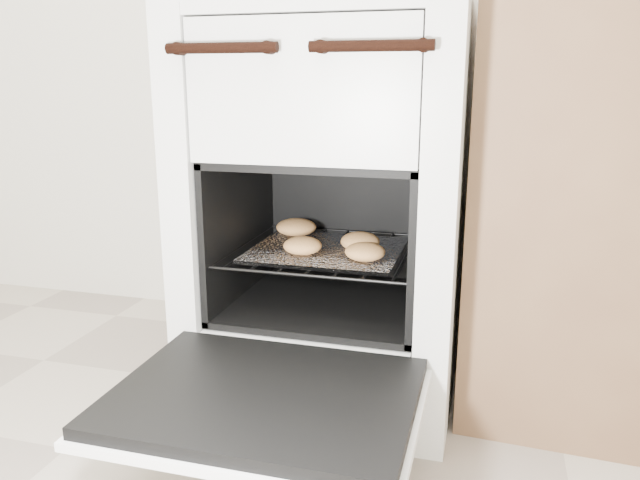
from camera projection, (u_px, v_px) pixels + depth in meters
The scene contains 5 objects.
stove at pixel (336, 205), 1.51m from camera, with size 0.60×0.67×0.92m.
oven_door at pixel (265, 400), 1.10m from camera, with size 0.54×0.42×0.04m.
oven_rack at pixel (329, 250), 1.47m from camera, with size 0.44×0.42×0.01m.
foil_sheet at pixel (327, 250), 1.45m from camera, with size 0.34×0.30×0.01m, color white.
baked_rolls at pixel (328, 240), 1.45m from camera, with size 0.34×0.31×0.04m.
Camera 1 is at (0.49, -0.27, 0.75)m, focal length 35.00 mm.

